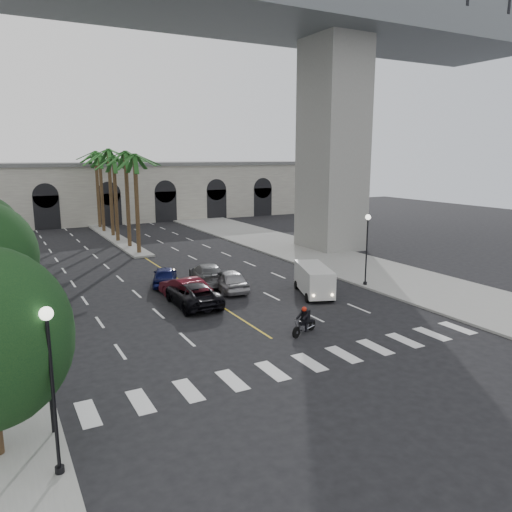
{
  "coord_description": "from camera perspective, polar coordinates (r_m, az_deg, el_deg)",
  "views": [
    {
      "loc": [
        -12.53,
        -19.59,
        9.51
      ],
      "look_at": [
        1.19,
        6.0,
        3.63
      ],
      "focal_mm": 35.0,
      "sensor_mm": 36.0,
      "label": 1
    }
  ],
  "objects": [
    {
      "name": "ground",
      "position": [
        25.12,
        4.15,
        -10.83
      ],
      "size": [
        140.0,
        140.0,
        0.0
      ],
      "primitive_type": "plane",
      "color": "black",
      "rests_on": "ground"
    },
    {
      "name": "sidewalk_right",
      "position": [
        45.2,
        10.09,
        -0.79
      ],
      "size": [
        8.0,
        100.0,
        0.15
      ],
      "primitive_type": "cube",
      "color": "gray",
      "rests_on": "ground"
    },
    {
      "name": "median",
      "position": [
        59.68,
        -15.72,
        1.94
      ],
      "size": [
        2.0,
        24.0,
        0.2
      ],
      "primitive_type": "cube",
      "color": "gray",
      "rests_on": "ground"
    },
    {
      "name": "pier_building",
      "position": [
        75.82,
        -18.75,
        6.88
      ],
      "size": [
        71.0,
        10.5,
        8.5
      ],
      "color": "beige",
      "rests_on": "ground"
    },
    {
      "name": "bridge",
      "position": [
        45.44,
        -7.67,
        22.77
      ],
      "size": [
        75.0,
        13.0,
        26.0
      ],
      "color": "gray",
      "rests_on": "ground"
    },
    {
      "name": "palm_a",
      "position": [
        49.21,
        -13.68,
        10.64
      ],
      "size": [
        3.2,
        3.2,
        10.3
      ],
      "color": "#47331E",
      "rests_on": "ground"
    },
    {
      "name": "palm_b",
      "position": [
        53.11,
        -14.71,
        10.93
      ],
      "size": [
        3.2,
        3.2,
        10.6
      ],
      "color": "#47331E",
      "rests_on": "ground"
    },
    {
      "name": "palm_c",
      "position": [
        56.94,
        -15.96,
        10.41
      ],
      "size": [
        3.2,
        3.2,
        10.1
      ],
      "color": "#47331E",
      "rests_on": "ground"
    },
    {
      "name": "palm_d",
      "position": [
        60.92,
        -16.5,
        11.11
      ],
      "size": [
        3.2,
        3.2,
        10.9
      ],
      "color": "#47331E",
      "rests_on": "ground"
    },
    {
      "name": "palm_e",
      "position": [
        64.79,
        -17.44,
        10.64
      ],
      "size": [
        3.2,
        3.2,
        10.4
      ],
      "color": "#47331E",
      "rests_on": "ground"
    },
    {
      "name": "palm_f",
      "position": [
        68.78,
        -17.86,
        10.87
      ],
      "size": [
        3.2,
        3.2,
        10.7
      ],
      "color": "#47331E",
      "rests_on": "ground"
    },
    {
      "name": "lamp_post_left_near",
      "position": [
        15.93,
        -22.31,
        -12.72
      ],
      "size": [
        0.4,
        0.4,
        5.35
      ],
      "color": "black",
      "rests_on": "ground"
    },
    {
      "name": "lamp_post_left_far",
      "position": [
        36.16,
        -25.94,
        0.26
      ],
      "size": [
        0.4,
        0.4,
        5.35
      ],
      "color": "black",
      "rests_on": "ground"
    },
    {
      "name": "lamp_post_right",
      "position": [
        37.06,
        12.56,
        1.4
      ],
      "size": [
        0.4,
        0.4,
        5.35
      ],
      "color": "black",
      "rests_on": "ground"
    },
    {
      "name": "traffic_signal_near",
      "position": [
        18.51,
        -22.69,
        -11.72
      ],
      "size": [
        0.25,
        0.18,
        3.65
      ],
      "color": "black",
      "rests_on": "ground"
    },
    {
      "name": "traffic_signal_far",
      "position": [
        22.26,
        -23.76,
        -7.9
      ],
      "size": [
        0.25,
        0.18,
        3.65
      ],
      "color": "black",
      "rests_on": "ground"
    },
    {
      "name": "motorcycle_rider",
      "position": [
        27.3,
        5.61,
        -7.45
      ],
      "size": [
        2.01,
        0.96,
        1.55
      ],
      "rotation": [
        0.0,
        0.0,
        0.41
      ],
      "color": "black",
      "rests_on": "ground"
    },
    {
      "name": "car_a",
      "position": [
        35.64,
        -3.14,
        -2.75
      ],
      "size": [
        2.33,
        4.77,
        1.57
      ],
      "primitive_type": "imported",
      "rotation": [
        0.0,
        0.0,
        3.04
      ],
      "color": "#9F9EA3",
      "rests_on": "ground"
    },
    {
      "name": "car_b",
      "position": [
        33.73,
        -8.13,
        -3.69
      ],
      "size": [
        2.32,
        4.87,
        1.54
      ],
      "primitive_type": "imported",
      "rotation": [
        0.0,
        0.0,
        3.29
      ],
      "color": "#56111B",
      "rests_on": "ground"
    },
    {
      "name": "car_c",
      "position": [
        32.37,
        -7.21,
        -4.34
      ],
      "size": [
        2.64,
        5.49,
        1.51
      ],
      "primitive_type": "imported",
      "rotation": [
        0.0,
        0.0,
        3.12
      ],
      "color": "black",
      "rests_on": "ground"
    },
    {
      "name": "car_d",
      "position": [
        37.73,
        -5.56,
        -2.02
      ],
      "size": [
        3.06,
        5.55,
        1.52
      ],
      "primitive_type": "imported",
      "rotation": [
        0.0,
        0.0,
        2.96
      ],
      "color": "slate",
      "rests_on": "ground"
    },
    {
      "name": "car_e",
      "position": [
        37.66,
        -10.37,
        -2.25
      ],
      "size": [
        3.05,
        4.54,
        1.43
      ],
      "primitive_type": "imported",
      "rotation": [
        0.0,
        0.0,
        2.79
      ],
      "color": "#10164E",
      "rests_on": "ground"
    },
    {
      "name": "cargo_van",
      "position": [
        34.59,
        6.65,
        -2.66
      ],
      "size": [
        3.31,
        5.07,
        2.02
      ],
      "rotation": [
        0.0,
        0.0,
        -0.36
      ],
      "color": "silver",
      "rests_on": "ground"
    },
    {
      "name": "pedestrian_a",
      "position": [
        25.76,
        -25.49,
        -8.83
      ],
      "size": [
        0.7,
        0.48,
        1.86
      ],
      "primitive_type": "imported",
      "rotation": [
        0.0,
        0.0,
        0.05
      ],
      "color": "black",
      "rests_on": "sidewalk_left"
    }
  ]
}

